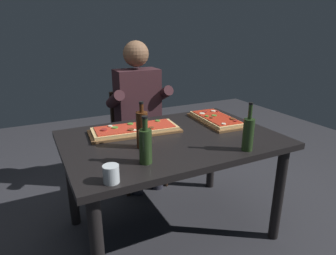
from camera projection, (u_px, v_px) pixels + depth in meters
The scene contains 10 objects.
ground_plane at pixel (171, 229), 2.18m from camera, with size 6.40×6.40×0.00m, color #2D2D33.
dining_table at pixel (171, 150), 1.97m from camera, with size 1.40×0.96×0.74m.
pizza_rectangular_front at pixel (135, 130), 2.01m from camera, with size 0.64×0.30×0.05m.
pizza_rectangular_left at pixel (216, 119), 2.25m from camera, with size 0.28×0.51×0.05m.
wine_bottle_dark at pixel (248, 133), 1.69m from camera, with size 0.06×0.06×0.29m.
oil_bottle_amber at pixel (142, 129), 1.73m from camera, with size 0.07×0.07×0.28m.
vinegar_bottle_green at pixel (145, 145), 1.53m from camera, with size 0.07×0.07×0.26m.
tumbler_near_camera at pixel (111, 174), 1.35m from camera, with size 0.08×0.08×0.09m.
diner_chair at pixel (136, 132), 2.77m from camera, with size 0.44×0.44×0.87m.
seated_diner at pixel (140, 109), 2.58m from camera, with size 0.53×0.41×1.33m.
Camera 1 is at (-0.83, -1.61, 1.42)m, focal length 31.11 mm.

